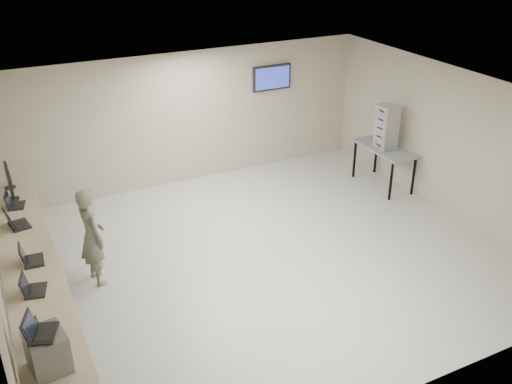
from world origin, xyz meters
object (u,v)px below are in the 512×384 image
workbench (32,269)px  equipment_box (47,351)px  soldier (92,236)px  side_table (385,151)px

workbench → equipment_box: equipment_box is taller
soldier → side_table: size_ratio=1.11×
equipment_box → soldier: size_ratio=0.28×
workbench → side_table: workbench is taller
workbench → soldier: bearing=30.8°
side_table → soldier: bearing=-172.6°
workbench → equipment_box: (-0.06, -2.18, 0.30)m
equipment_box → soldier: (1.01, 2.74, -0.32)m
workbench → soldier: size_ratio=3.71×
equipment_box → soldier: 2.94m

